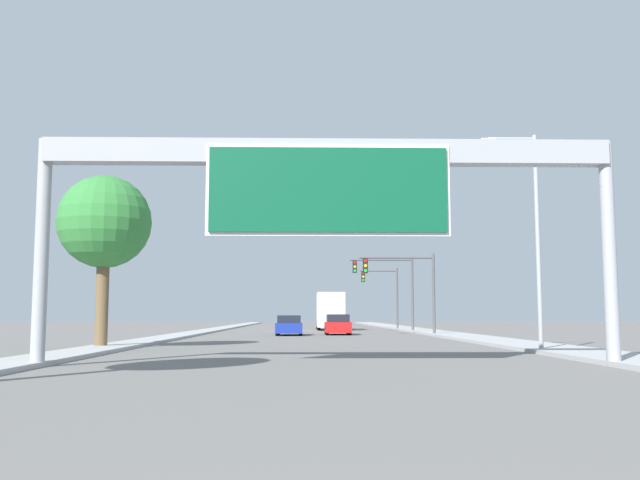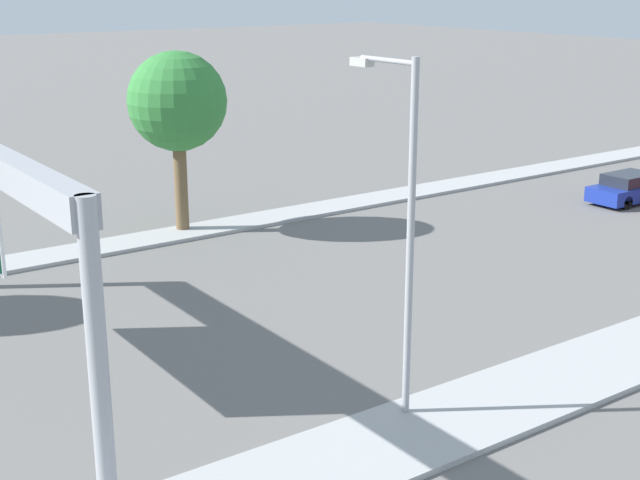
# 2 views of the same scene
# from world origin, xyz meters

# --- Properties ---
(car_far_left) EXTENTS (1.85, 4.57, 1.41)m
(car_far_left) POSITION_xyz_m (-1.75, 48.50, 0.67)
(car_far_left) COLOR navy
(car_far_left) RESTS_ON ground
(palm_tree_background) EXTENTS (4.06, 4.06, 7.54)m
(palm_tree_background) POSITION_xyz_m (-9.44, 28.64, 5.45)
(palm_tree_background) COLOR brown
(palm_tree_background) RESTS_ON ground
(street_lamp_right) EXTENTS (2.29, 0.28, 8.68)m
(street_lamp_right) POSITION_xyz_m (8.34, 25.49, 5.07)
(street_lamp_right) COLOR #9EA0A5
(street_lamp_right) RESTS_ON ground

